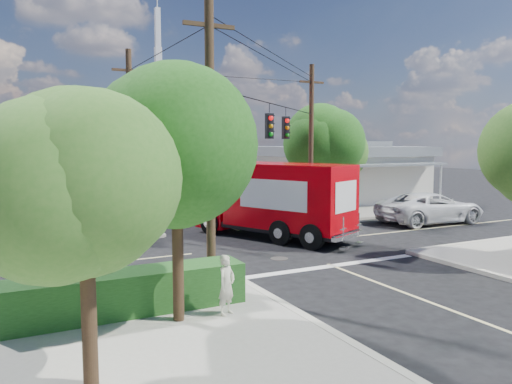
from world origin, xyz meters
TOP-DOWN VIEW (x-y plane):
  - ground at (0.00, 0.00)m, footprint 120.00×120.00m
  - sidewalk_ne at (10.88, 10.88)m, footprint 14.12×14.12m
  - sidewalk_nw at (-10.88, 10.88)m, footprint 14.12×14.12m
  - road_markings at (0.00, -1.47)m, footprint 32.00×32.00m
  - building_ne at (12.50, 11.97)m, footprint 11.80×10.20m
  - radio_tower at (0.50, 20.00)m, footprint 0.80×0.80m
  - tree_sw_front at (-6.99, -7.54)m, footprint 3.88×3.78m
  - tree_sw_back at (-9.49, -10.04)m, footprint 3.56×3.42m
  - tree_ne_front at (7.21, 6.76)m, footprint 4.21×4.14m
  - tree_ne_back at (9.81, 8.96)m, footprint 3.77×3.66m
  - palm_nw_front at (-7.50, 7.50)m, footprint 3.01×3.08m
  - palm_nw_back at (-9.50, 9.00)m, footprint 3.01×3.08m
  - utility_poles at (-1.58, 1.60)m, footprint 12.00×10.68m
  - picket_fence at (-7.80, -5.60)m, footprint 5.94×0.06m
  - hedge_sw at (-8.00, -6.40)m, footprint 6.20×1.20m
  - vending_boxes at (6.50, 6.20)m, footprint 1.90×0.50m
  - delivery_truck at (0.73, 1.41)m, footprint 5.67×8.52m
  - parked_car at (10.76, 1.31)m, footprint 6.43×3.24m
  - pedestrian at (-5.76, -7.68)m, footprint 0.68×0.61m

SIDE VIEW (x-z plane):
  - ground at x=0.00m, z-range 0.00..0.00m
  - road_markings at x=0.00m, z-range 0.00..0.01m
  - sidewalk_ne at x=10.88m, z-range 0.00..0.14m
  - sidewalk_nw at x=-10.88m, z-range 0.00..0.14m
  - picket_fence at x=-7.80m, z-range 0.18..1.18m
  - hedge_sw at x=-8.00m, z-range 0.14..1.24m
  - vending_boxes at x=6.50m, z-range 0.14..1.24m
  - parked_car at x=10.76m, z-range 0.00..1.75m
  - pedestrian at x=-5.76m, z-range 0.14..1.71m
  - delivery_truck at x=0.73m, z-range 0.03..3.61m
  - building_ne at x=12.50m, z-range 0.07..4.57m
  - tree_sw_back at x=-9.49m, z-range 1.19..6.60m
  - tree_ne_back at x=9.81m, z-range 1.27..7.10m
  - tree_sw_front at x=-6.99m, z-range 1.32..7.35m
  - palm_nw_back at x=-9.50m, z-range 2.08..7.27m
  - utility_poles at x=-1.58m, z-range 0.17..9.17m
  - tree_ne_front at x=7.21m, z-range 1.44..8.09m
  - palm_nw_front at x=-7.50m, z-range 2.25..7.84m
  - radio_tower at x=0.50m, z-range -2.86..14.14m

